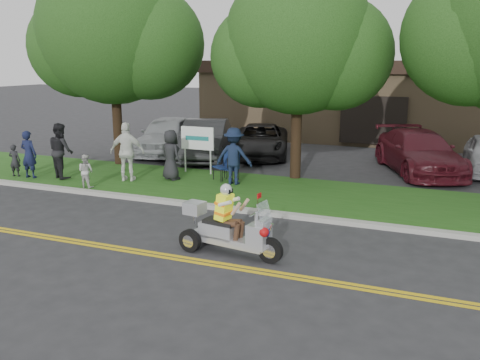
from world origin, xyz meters
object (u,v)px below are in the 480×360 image
at_px(parked_car_left, 205,140).
at_px(parked_car_right, 419,152).
at_px(trike_scooter, 228,230).
at_px(spectator_adult_right, 127,152).
at_px(parked_car_far_left, 167,135).
at_px(spectator_adult_left, 29,154).
at_px(lawn_chair_b, 232,165).
at_px(spectator_adult_mid, 61,151).
at_px(parked_car_mid, 260,141).
at_px(lawn_chair_a, 226,162).

height_order(parked_car_left, parked_car_right, parked_car_left).
relative_size(trike_scooter, spectator_adult_right, 1.20).
distance_m(spectator_adult_right, parked_car_far_left, 5.56).
bearing_deg(parked_car_left, parked_car_far_left, 148.97).
height_order(trike_scooter, spectator_adult_left, spectator_adult_left).
height_order(trike_scooter, lawn_chair_b, trike_scooter).
height_order(spectator_adult_mid, parked_car_mid, spectator_adult_mid).
distance_m(lawn_chair_a, parked_car_mid, 4.98).
bearing_deg(parked_car_right, parked_car_left, 160.95).
xyz_separation_m(spectator_adult_left, parked_car_mid, (5.76, 7.15, -0.23)).
relative_size(lawn_chair_b, spectator_adult_mid, 0.50).
xyz_separation_m(lawn_chair_a, spectator_adult_mid, (-5.28, -1.80, 0.34)).
distance_m(trike_scooter, parked_car_mid, 11.26).
xyz_separation_m(spectator_adult_left, parked_car_far_left, (1.79, 6.19, -0.08)).
bearing_deg(spectator_adult_right, parked_car_far_left, -89.79).
height_order(trike_scooter, parked_car_far_left, parked_car_far_left).
relative_size(spectator_adult_mid, parked_car_left, 0.38).
bearing_deg(parked_car_mid, spectator_adult_mid, -141.31).
height_order(lawn_chair_a, parked_car_right, parked_car_right).
xyz_separation_m(lawn_chair_b, parked_car_mid, (-0.75, 4.92, 0.05)).
distance_m(lawn_chair_b, spectator_adult_mid, 5.79).
relative_size(trike_scooter, parked_car_mid, 0.48).
bearing_deg(spectator_adult_mid, spectator_adult_left, 48.97).
relative_size(lawn_chair_b, spectator_adult_right, 0.48).
distance_m(lawn_chair_a, lawn_chair_b, 0.21).
distance_m(spectator_adult_left, spectator_adult_mid, 1.11).
xyz_separation_m(spectator_adult_mid, parked_car_mid, (4.73, 6.75, -0.36)).
bearing_deg(lawn_chair_a, spectator_adult_right, -121.17).
relative_size(lawn_chair_a, parked_car_mid, 0.21).
distance_m(lawn_chair_a, parked_car_left, 4.30).
relative_size(trike_scooter, parked_car_right, 0.45).
height_order(parked_car_mid, parked_car_right, parked_car_right).
height_order(spectator_adult_mid, parked_car_far_left, spectator_adult_mid).
height_order(lawn_chair_b, spectator_adult_mid, spectator_adult_mid).
xyz_separation_m(spectator_adult_right, parked_car_far_left, (-1.57, 5.33, -0.25)).
relative_size(spectator_adult_mid, parked_car_far_left, 0.38).
bearing_deg(lawn_chair_a, parked_car_far_left, 172.98).
bearing_deg(parked_car_far_left, lawn_chair_a, -54.71).
xyz_separation_m(lawn_chair_a, parked_car_left, (-2.47, 3.52, 0.11)).
relative_size(spectator_adult_left, parked_car_mid, 0.33).
bearing_deg(parked_car_far_left, parked_car_left, -26.11).
bearing_deg(trike_scooter, parked_car_mid, 114.84).
bearing_deg(spectator_adult_right, parked_car_right, -164.46).
distance_m(lawn_chair_a, parked_car_far_left, 6.03).
height_order(trike_scooter, parked_car_right, trike_scooter).
distance_m(parked_car_left, parked_car_right, 8.35).
relative_size(lawn_chair_b, parked_car_mid, 0.19).
bearing_deg(parked_car_mid, spectator_adult_left, -145.14).
height_order(trike_scooter, lawn_chair_a, trike_scooter).
distance_m(lawn_chair_a, parked_car_right, 7.16).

